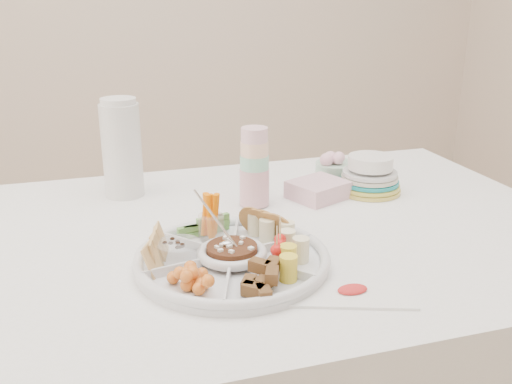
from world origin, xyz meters
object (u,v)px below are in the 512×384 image
object	(u,v)px
party_tray	(232,256)
plate_stack	(370,173)
thermos	(122,147)
dining_table	(257,367)

from	to	relation	value
party_tray	plate_stack	bearing A→B (deg)	34.58
party_tray	thermos	world-z (taller)	thermos
thermos	plate_stack	distance (m)	0.66
dining_table	thermos	bearing A→B (deg)	129.85
party_tray	plate_stack	distance (m)	0.57
party_tray	thermos	distance (m)	0.53
dining_table	plate_stack	distance (m)	0.59
dining_table	thermos	size ratio (longest dim) A/B	5.73
party_tray	thermos	xyz separation A→B (m)	(-0.17, 0.49, 0.11)
dining_table	party_tray	xyz separation A→B (m)	(-0.10, -0.17, 0.40)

